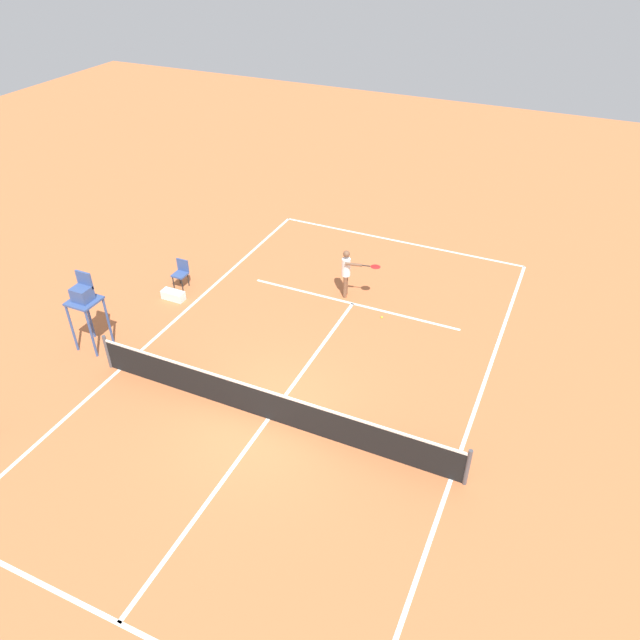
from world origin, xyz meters
TOP-DOWN VIEW (x-y plane):
  - ground_plane at (0.00, 0.00)m, footprint 60.00×60.00m
  - court_lines at (0.00, 0.00)m, footprint 9.47×20.95m
  - tennis_net at (0.00, 0.00)m, footprint 10.07×0.10m
  - player_serving at (0.35, -6.09)m, footprint 1.30×0.45m
  - tennis_ball at (-1.12, -5.35)m, footprint 0.07×0.07m
  - umpire_chair at (6.02, -0.58)m, footprint 0.80×0.80m
  - courtside_chair_mid at (5.62, -4.39)m, footprint 0.44×0.46m
  - equipment_bag at (5.42, -3.58)m, footprint 0.76×0.32m

SIDE VIEW (x-z plane):
  - ground_plane at x=0.00m, z-range 0.00..0.00m
  - court_lines at x=0.00m, z-range 0.00..0.01m
  - tennis_ball at x=-1.12m, z-range 0.00..0.07m
  - equipment_bag at x=5.42m, z-range 0.00..0.30m
  - tennis_net at x=0.00m, z-range -0.04..1.03m
  - courtside_chair_mid at x=5.62m, z-range 0.06..1.01m
  - player_serving at x=0.35m, z-range 0.16..1.82m
  - umpire_chair at x=6.02m, z-range 0.40..2.81m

